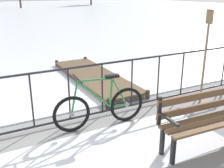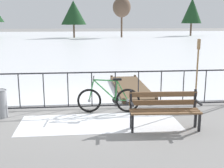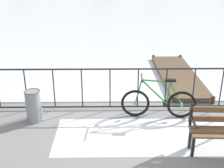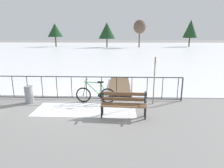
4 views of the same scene
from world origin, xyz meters
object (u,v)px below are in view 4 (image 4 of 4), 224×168
(park_bench, at_px, (124,102))
(trash_bin, at_px, (29,95))
(oar_upright, at_px, (154,77))
(bicycle_near_railing, at_px, (96,95))

(park_bench, height_order, trash_bin, park_bench)
(oar_upright, bearing_deg, park_bench, -134.20)
(park_bench, bearing_deg, bicycle_near_railing, 131.32)
(park_bench, relative_size, oar_upright, 0.82)
(bicycle_near_railing, distance_m, trash_bin, 2.82)
(trash_bin, bearing_deg, park_bench, -16.65)
(park_bench, bearing_deg, trash_bin, 163.35)
(park_bench, height_order, oar_upright, oar_upright)
(oar_upright, bearing_deg, trash_bin, -178.76)
(bicycle_near_railing, xyz_separation_m, oar_upright, (2.44, -0.02, 0.77))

